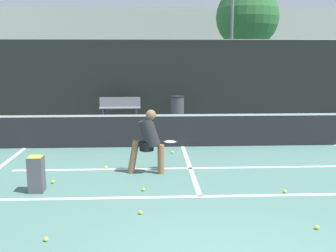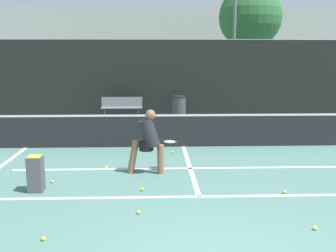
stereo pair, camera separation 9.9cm
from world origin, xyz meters
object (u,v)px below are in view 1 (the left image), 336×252
Objects in this scene: trash_bin at (177,107)px; parked_car at (202,93)px; player_practicing at (149,139)px; courtside_bench at (120,107)px; ball_hopper at (36,173)px.

trash_bin is 4.87m from parked_car.
player_practicing is 12.43m from parked_car.
trash_bin reaches higher than courtside_bench.
ball_hopper is at bearing -111.18° from trash_bin.
trash_bin is (1.16, 7.52, -0.32)m from player_practicing.
trash_bin is at bearing -109.28° from parked_car.
courtside_bench is 0.40× the size of parked_car.
ball_hopper is (-2.18, -1.10, -0.41)m from player_practicing.
trash_bin is (3.34, 8.62, 0.09)m from ball_hopper.
player_practicing is at bearing 26.77° from ball_hopper.
courtside_bench is at bearing 83.66° from ball_hopper.
trash_bin is at bearing 68.82° from ball_hopper.
courtside_bench is 5.97m from parked_car.
courtside_bench is at bearing -131.77° from parked_car.
parked_car reaches higher than courtside_bench.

